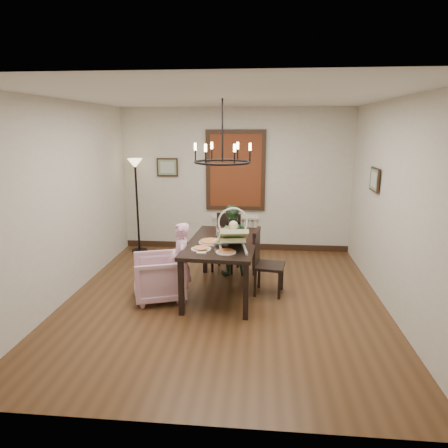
% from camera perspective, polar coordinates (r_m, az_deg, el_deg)
% --- Properties ---
extents(room_shell, '(4.51, 5.00, 2.81)m').
position_cam_1_polar(room_shell, '(5.78, 0.29, 3.50)').
color(room_shell, '#56351D').
rests_on(room_shell, ground).
extents(dining_table, '(1.06, 1.77, 0.81)m').
position_cam_1_polar(dining_table, '(5.84, -0.21, -3.25)').
color(dining_table, black).
rests_on(dining_table, room_shell).
extents(chair_far, '(0.52, 0.52, 0.97)m').
position_cam_1_polar(chair_far, '(6.86, 0.18, -2.71)').
color(chair_far, black).
rests_on(chair_far, room_shell).
extents(chair_right, '(0.49, 0.49, 0.98)m').
position_cam_1_polar(chair_right, '(5.94, 6.49, -5.42)').
color(chair_right, black).
rests_on(chair_right, room_shell).
extents(armchair, '(0.90, 0.89, 0.65)m').
position_cam_1_polar(armchair, '(5.85, -9.26, -7.50)').
color(armchair, '#CC9CB1').
rests_on(armchair, room_shell).
extents(elderly_woman, '(0.30, 0.39, 0.94)m').
position_cam_1_polar(elderly_woman, '(5.70, -6.13, -6.42)').
color(elderly_woman, '#E7A3C8').
rests_on(elderly_woman, room_shell).
extents(seated_man, '(0.52, 0.43, 0.98)m').
position_cam_1_polar(seated_man, '(6.69, 0.96, -3.14)').
color(seated_man, '#375D37').
rests_on(seated_man, room_shell).
extents(baby_bouncer, '(0.52, 0.66, 0.39)m').
position_cam_1_polar(baby_bouncer, '(5.39, 1.23, -1.59)').
color(baby_bouncer, beige).
rests_on(baby_bouncer, dining_table).
extents(salad_bowl, '(0.31, 0.31, 0.08)m').
position_cam_1_polar(salad_bowl, '(5.62, -0.21, -2.64)').
color(salad_bowl, white).
rests_on(salad_bowl, dining_table).
extents(pizza_platter, '(0.34, 0.34, 0.04)m').
position_cam_1_polar(pizza_platter, '(5.71, -1.91, -2.55)').
color(pizza_platter, tan).
rests_on(pizza_platter, dining_table).
extents(drinking_glass, '(0.06, 0.06, 0.13)m').
position_cam_1_polar(drinking_glass, '(5.80, -0.69, -1.84)').
color(drinking_glass, silver).
rests_on(drinking_glass, dining_table).
extents(window_blinds, '(1.00, 0.03, 1.40)m').
position_cam_1_polar(window_blinds, '(7.82, 1.67, 7.65)').
color(window_blinds, '#632913').
rests_on(window_blinds, room_shell).
extents(radiator, '(0.92, 0.12, 0.62)m').
position_cam_1_polar(radiator, '(8.07, 1.61, -1.20)').
color(radiator, silver).
rests_on(radiator, room_shell).
extents(picture_back, '(0.42, 0.03, 0.36)m').
position_cam_1_polar(picture_back, '(8.03, -8.09, 8.03)').
color(picture_back, black).
rests_on(picture_back, room_shell).
extents(picture_right, '(0.03, 0.42, 0.36)m').
position_cam_1_polar(picture_right, '(6.48, 20.72, 5.95)').
color(picture_right, black).
rests_on(picture_right, room_shell).
extents(floor_lamp, '(0.30, 0.30, 1.80)m').
position_cam_1_polar(floor_lamp, '(7.98, -12.28, 2.37)').
color(floor_lamp, black).
rests_on(floor_lamp, room_shell).
extents(chandelier, '(0.80, 0.80, 0.04)m').
position_cam_1_polar(chandelier, '(5.61, -0.22, 8.85)').
color(chandelier, black).
rests_on(chandelier, room_shell).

